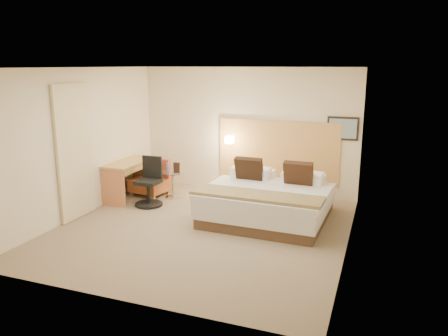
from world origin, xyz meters
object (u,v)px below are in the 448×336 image
(side_table, at_px, (173,183))
(bed, at_px, (268,200))
(desk, at_px, (130,169))
(desk_chair, at_px, (149,186))
(lounge_chair, at_px, (151,181))

(side_table, bearing_deg, bed, -14.03)
(side_table, distance_m, desk, 0.95)
(side_table, distance_m, desk_chair, 0.66)
(bed, xyz_separation_m, side_table, (-2.21, 0.55, -0.04))
(desk, height_order, desk_chair, desk_chair)
(bed, bearing_deg, side_table, 165.97)
(lounge_chair, relative_size, desk, 0.64)
(desk, bearing_deg, desk_chair, -23.90)
(bed, height_order, side_table, bed)
(side_table, height_order, desk_chair, desk_chair)
(side_table, bearing_deg, desk, -157.08)
(desk, xyz_separation_m, desk_chair, (0.62, -0.27, -0.23))
(desk_chair, bearing_deg, desk, 156.10)
(bed, xyz_separation_m, desk, (-3.04, 0.21, 0.28))
(bed, distance_m, lounge_chair, 2.83)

